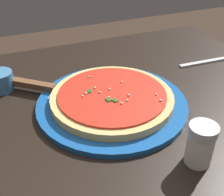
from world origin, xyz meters
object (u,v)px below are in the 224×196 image
fork (214,60)px  parmesan_shaker (201,144)px  pizza_server (45,87)px  pizza (112,97)px  cup_small_sauce (0,81)px  serving_plate (112,104)px

fork → parmesan_shaker: bearing=-132.0°
pizza_server → pizza: bearing=-39.7°
pizza → cup_small_sauce: (-0.21, 0.15, 0.00)m
pizza → fork: (0.33, 0.09, -0.02)m
cup_small_sauce → parmesan_shaker: (0.28, -0.36, 0.02)m
pizza_server → fork: size_ratio=1.06×
pizza → parmesan_shaker: bearing=-70.6°
serving_plate → cup_small_sauce: size_ratio=5.35×
serving_plate → pizza: (-0.00, -0.00, 0.02)m
pizza → cup_small_sauce: size_ratio=4.34×
cup_small_sauce → fork: size_ratio=0.31×
pizza_server → fork: 0.45m
cup_small_sauce → fork: bearing=-6.6°
parmesan_shaker → cup_small_sauce: bearing=128.1°
serving_plate → cup_small_sauce: (-0.21, 0.15, 0.02)m
pizza → fork: 0.35m
parmesan_shaker → pizza_server: bearing=122.4°
pizza → pizza_server: (-0.12, 0.10, -0.00)m
pizza_server → parmesan_shaker: 0.36m
pizza_server → parmesan_shaker: size_ratio=2.67×
cup_small_sauce → parmesan_shaker: bearing=-51.9°
cup_small_sauce → parmesan_shaker: size_ratio=0.79×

